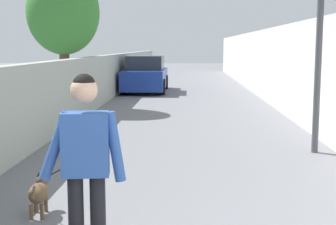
# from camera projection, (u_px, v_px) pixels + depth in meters

# --- Properties ---
(ground_plane) EXTENTS (80.00, 80.00, 0.00)m
(ground_plane) POSITION_uv_depth(u_px,v_px,m) (187.00, 105.00, 16.08)
(ground_plane) COLOR slate
(wall_left) EXTENTS (48.00, 0.30, 1.62)m
(wall_left) POSITION_uv_depth(u_px,v_px,m) (87.00, 85.00, 14.11)
(wall_left) COLOR #999E93
(wall_left) RESTS_ON ground
(fence_right) EXTENTS (48.00, 0.30, 2.55)m
(fence_right) POSITION_uv_depth(u_px,v_px,m) (289.00, 70.00, 13.80)
(fence_right) COLOR white
(fence_right) RESTS_ON ground
(tree_left_near) EXTENTS (2.24, 2.24, 4.30)m
(tree_left_near) POSITION_uv_depth(u_px,v_px,m) (63.00, 13.00, 14.85)
(tree_left_near) COLOR brown
(tree_left_near) RESTS_ON ground
(person_skateboarder) EXTENTS (0.26, 0.72, 1.64)m
(person_skateboarder) POSITION_uv_depth(u_px,v_px,m) (86.00, 157.00, 3.92)
(person_skateboarder) COLOR black
(person_skateboarder) RESTS_ON skateboard
(dog) EXTENTS (1.81, 1.02, 1.06)m
(dog) POSITION_uv_depth(u_px,v_px,m) (39.00, 192.00, 5.54)
(dog) COLOR brown
(dog) RESTS_ON ground
(car_near) EXTENTS (4.27, 1.80, 1.54)m
(car_near) POSITION_uv_depth(u_px,v_px,m) (146.00, 75.00, 20.67)
(car_near) COLOR navy
(car_near) RESTS_ON ground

